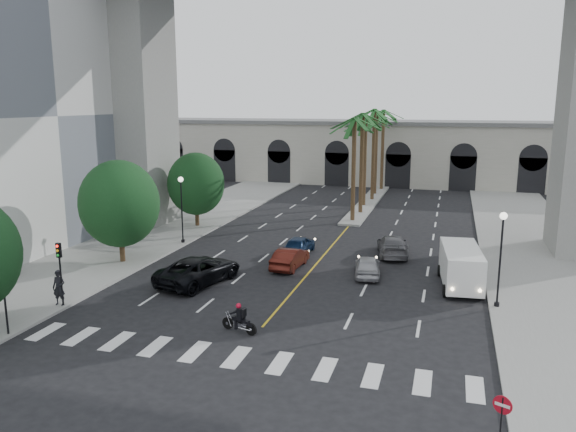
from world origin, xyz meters
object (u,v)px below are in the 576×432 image
object	(u,v)px
car_e	(299,245)
pedestrian_b	(14,261)
car_b	(290,258)
cargo_van	(461,266)
car_a	(368,266)
pedestrian_a	(59,288)
traffic_signal_far	(60,264)
traffic_signal_near	(3,287)
motorcycle_rider	(240,319)
car_c	(199,270)
do_not_enter_sign	(502,416)
car_d	(392,245)
lamp_post_left_far	(182,204)
lamp_post_right	(501,251)

from	to	relation	value
car_e	pedestrian_b	distance (m)	19.11
car_b	cargo_van	size ratio (longest dim) A/B	0.72
car_a	pedestrian_a	bearing A→B (deg)	25.64
traffic_signal_far	traffic_signal_near	bearing A→B (deg)	-90.00
motorcycle_rider	car_c	xyz separation A→B (m)	(-5.19, 6.39, 0.17)
pedestrian_a	do_not_enter_sign	bearing A→B (deg)	-26.42
car_a	pedestrian_a	xyz separation A→B (m)	(-15.29, -10.38, 0.46)
motorcycle_rider	car_d	xyz separation A→B (m)	(5.63, 16.25, 0.06)
lamp_post_left_far	car_c	bearing A→B (deg)	-57.64
lamp_post_right	car_a	bearing A→B (deg)	152.89
traffic_signal_far	pedestrian_a	distance (m)	1.40
car_c	cargo_van	bearing A→B (deg)	-151.58
car_a	car_d	distance (m)	5.56
traffic_signal_far	car_a	world-z (taller)	traffic_signal_far
car_a	do_not_enter_sign	xyz separation A→B (m)	(6.71, -18.24, 1.09)
car_e	lamp_post_left_far	bearing A→B (deg)	1.14
traffic_signal_far	pedestrian_b	world-z (taller)	traffic_signal_far
traffic_signal_near	cargo_van	xyz separation A→B (m)	(20.80, 13.70, -1.16)
lamp_post_left_far	pedestrian_b	distance (m)	12.72
motorcycle_rider	do_not_enter_sign	bearing A→B (deg)	-16.55
lamp_post_left_far	cargo_van	size ratio (longest dim) A/B	0.91
motorcycle_rider	car_a	size ratio (longest dim) A/B	0.51
pedestrian_b	pedestrian_a	bearing A→B (deg)	8.51
car_c	pedestrian_b	size ratio (longest dim) A/B	3.28
lamp_post_right	pedestrian_b	world-z (taller)	lamp_post_right
car_d	car_e	distance (m)	6.84
cargo_van	traffic_signal_near	bearing A→B (deg)	-152.33
traffic_signal_far	car_c	bearing A→B (deg)	48.63
motorcycle_rider	car_d	bearing A→B (deg)	87.71
car_c	pedestrian_b	distance (m)	11.96
car_c	pedestrian_b	world-z (taller)	pedestrian_b
traffic_signal_near	car_a	world-z (taller)	traffic_signal_near
lamp_post_right	pedestrian_a	world-z (taller)	lamp_post_right
pedestrian_b	do_not_enter_sign	xyz separation A→B (m)	(28.25, -11.54, 0.69)
motorcycle_rider	pedestrian_b	size ratio (longest dim) A/B	1.08
lamp_post_right	traffic_signal_near	world-z (taller)	lamp_post_right
car_c	traffic_signal_far	bearing A→B (deg)	63.64
do_not_enter_sign	car_b	bearing A→B (deg)	146.35
lamp_post_left_far	lamp_post_right	xyz separation A→B (m)	(22.80, -8.00, 0.00)
lamp_post_right	car_b	xyz separation A→B (m)	(-12.90, 4.18, -2.53)
motorcycle_rider	car_e	distance (m)	14.73
traffic_signal_far	car_d	distance (m)	22.67
car_b	car_a	bearing A→B (deg)	-179.63
lamp_post_left_far	motorcycle_rider	distance (m)	18.44
car_a	motorcycle_rider	bearing A→B (deg)	58.29
motorcycle_rider	pedestrian_b	bearing A→B (deg)	-176.74
cargo_van	pedestrian_a	bearing A→B (deg)	-160.94
lamp_post_right	car_e	xyz separation A→B (m)	(-13.26, 7.80, -2.54)
traffic_signal_near	car_e	distance (m)	20.68
car_b	cargo_van	bearing A→B (deg)	178.32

